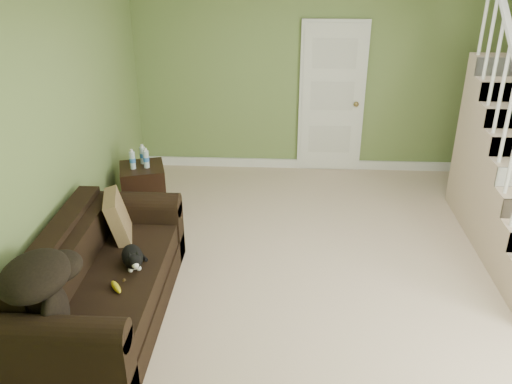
# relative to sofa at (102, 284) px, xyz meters

# --- Properties ---
(floor) EXTENTS (5.00, 5.50, 0.01)m
(floor) POSITION_rel_sofa_xyz_m (2.02, 0.63, -0.32)
(floor) COLOR tan
(floor) RESTS_ON ground
(wall_back) EXTENTS (5.00, 0.04, 2.60)m
(wall_back) POSITION_rel_sofa_xyz_m (2.02, 3.38, 0.98)
(wall_back) COLOR olive
(wall_back) RESTS_ON floor
(wall_left) EXTENTS (0.04, 5.50, 2.60)m
(wall_left) POSITION_rel_sofa_xyz_m (-0.48, 0.63, 0.98)
(wall_left) COLOR olive
(wall_left) RESTS_ON floor
(baseboard_back) EXTENTS (5.00, 0.04, 0.12)m
(baseboard_back) POSITION_rel_sofa_xyz_m (2.02, 3.35, -0.26)
(baseboard_back) COLOR white
(baseboard_back) RESTS_ON floor
(baseboard_left) EXTENTS (0.04, 5.50, 0.12)m
(baseboard_left) POSITION_rel_sofa_xyz_m (-0.45, 0.63, -0.26)
(baseboard_left) COLOR white
(baseboard_left) RESTS_ON floor
(door) EXTENTS (0.86, 0.12, 2.02)m
(door) POSITION_rel_sofa_xyz_m (2.12, 3.34, 0.69)
(door) COLOR white
(door) RESTS_ON floor
(sofa) EXTENTS (0.92, 2.13, 0.84)m
(sofa) POSITION_rel_sofa_xyz_m (0.00, 0.00, 0.00)
(sofa) COLOR black
(sofa) RESTS_ON floor
(side_table) EXTENTS (0.60, 0.60, 0.81)m
(side_table) POSITION_rel_sofa_xyz_m (-0.11, 1.91, -0.02)
(side_table) COLOR black
(side_table) RESTS_ON floor
(cat) EXTENTS (0.31, 0.46, 0.23)m
(cat) POSITION_rel_sofa_xyz_m (0.25, 0.08, 0.22)
(cat) COLOR black
(cat) RESTS_ON sofa
(banana) EXTENTS (0.15, 0.18, 0.05)m
(banana) POSITION_rel_sofa_xyz_m (0.21, -0.25, 0.16)
(banana) COLOR gold
(banana) RESTS_ON sofa
(throw_pillow) EXTENTS (0.33, 0.50, 0.47)m
(throw_pillow) POSITION_rel_sofa_xyz_m (0.01, 0.58, 0.32)
(throw_pillow) COLOR brown
(throw_pillow) RESTS_ON sofa
(throw_blanket) EXTENTS (0.59, 0.70, 0.25)m
(throw_blanket) POSITION_rel_sofa_xyz_m (-0.18, -0.68, 0.55)
(throw_blanket) COLOR black
(throw_blanket) RESTS_ON sofa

